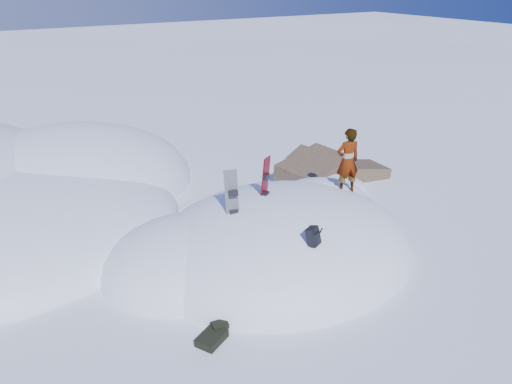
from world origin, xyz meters
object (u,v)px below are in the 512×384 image
snowboard_dark (233,204)px  backpack (314,237)px  snowboard_red (265,187)px  person (348,161)px

snowboard_dark → backpack: size_ratio=3.49×
snowboard_red → snowboard_dark: snowboard_red is taller
snowboard_red → snowboard_dark: size_ratio=0.98×
snowboard_red → person: size_ratio=0.90×
snowboard_red → person: 2.49m
backpack → snowboard_red: bearing=58.3°
snowboard_dark → person: size_ratio=0.91×
person → snowboard_red: bearing=7.2°
backpack → person: bearing=10.6°
snowboard_dark → snowboard_red: bearing=32.2°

